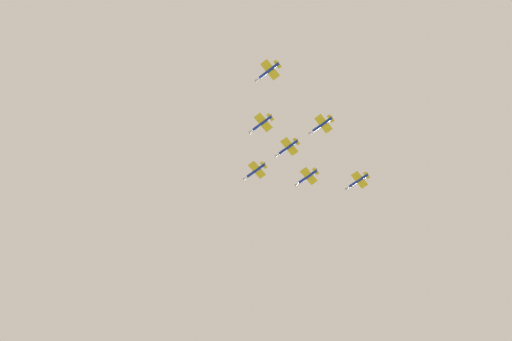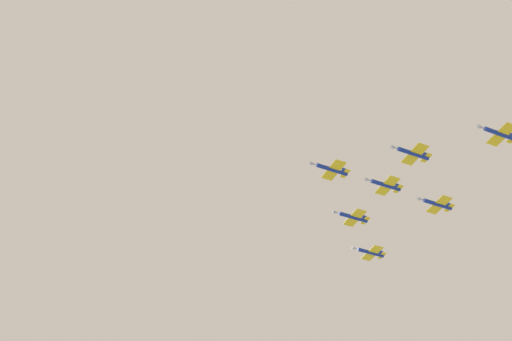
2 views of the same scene
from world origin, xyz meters
name	(u,v)px [view 2 (image 2 of 2)]	position (x,y,z in m)	size (l,w,h in m)	color
jet_lead	(331,169)	(3.62, -18.70, 197.96)	(10.22, 7.85, 2.14)	navy
jet_port_inner	(412,153)	(11.67, -36.26, 196.91)	(10.22, 7.85, 2.14)	navy
jet_starboard_inner	(352,217)	(21.18, -10.65, 197.28)	(10.22, 7.85, 2.14)	navy
jet_port_outer	(385,185)	(17.71, -23.93, 198.18)	(10.22, 7.85, 2.14)	navy
jet_starboard_outer	(499,134)	(19.72, -53.82, 196.64)	(10.22, 7.85, 2.14)	navy
jet_center_rear	(370,252)	(38.74, -2.60, 198.48)	(10.22, 7.85, 2.14)	navy
jet_port_trail	(437,204)	(31.79, -29.16, 197.01)	(10.22, 7.85, 2.14)	navy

